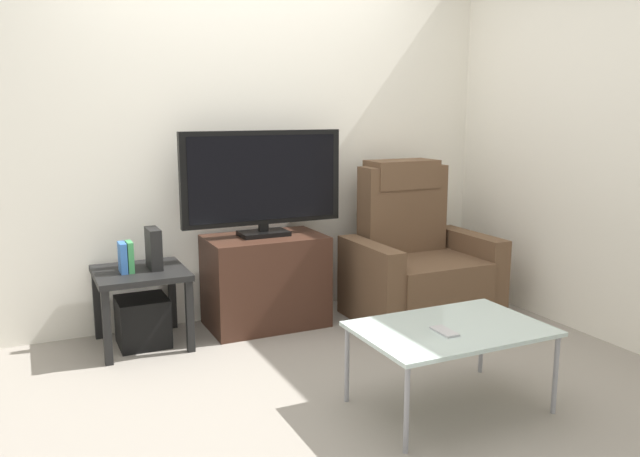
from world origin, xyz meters
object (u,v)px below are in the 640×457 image
subwoofer_box (143,321)px  book_leftmost (123,258)px  cell_phone (444,331)px  television (263,181)px  game_console (154,248)px  coffee_table (451,332)px  side_table (141,282)px  tv_stand (265,281)px  book_middle (130,257)px  recliner_armchair (417,262)px

subwoofer_box → book_leftmost: (-0.10, -0.02, 0.42)m
book_leftmost → cell_phone: size_ratio=1.22×
television → game_console: 0.82m
game_console → cell_phone: 1.88m
coffee_table → cell_phone: bearing=-146.0°
side_table → coffee_table: size_ratio=0.60×
tv_stand → book_leftmost: 0.96m
side_table → game_console: size_ratio=2.16×
tv_stand → book_middle: (-0.88, -0.05, 0.26)m
tv_stand → game_console: bearing=-178.8°
recliner_armchair → subwoofer_box: 1.90m
side_table → game_console: (0.09, 0.01, 0.20)m
side_table → coffee_table: bearing=-51.4°
cell_phone → side_table: bearing=127.2°
television → tv_stand: bearing=-90.0°
tv_stand → cell_phone: size_ratio=5.17×
side_table → coffee_table: side_table is taller
book_middle → coffee_table: book_middle is taller
tv_stand → coffee_table: size_ratio=0.86×
tv_stand → recliner_armchair: (1.06, -0.23, 0.07)m
tv_stand → book_leftmost: bearing=-177.2°
cell_phone → tv_stand: bearing=102.2°
book_leftmost → coffee_table: 1.98m
tv_stand → subwoofer_box: (-0.82, -0.03, -0.16)m
recliner_armchair → coffee_table: size_ratio=1.20×
tv_stand → recliner_armchair: bearing=-12.1°
recliner_armchair → book_middle: recliner_armchair is taller
cell_phone → recliner_armchair: bearing=62.2°
recliner_armchair → book_middle: (-1.93, 0.18, 0.20)m
book_leftmost → coffee_table: book_leftmost is taller
subwoofer_box → book_middle: 0.42m
coffee_table → cell_phone: size_ratio=6.00×
game_console → tv_stand: bearing=1.2°
recliner_armchair → side_table: (-1.88, 0.20, 0.03)m
recliner_armchair → tv_stand: bearing=160.5°
side_table → cell_phone: bearing=-54.1°
recliner_armchair → game_console: recliner_armchair is taller
subwoofer_box → book_middle: book_middle is taller
book_middle → game_console: (0.15, 0.03, 0.03)m
recliner_armchair → coffee_table: 1.47m
book_middle → coffee_table: 1.95m
subwoofer_box → television: bearing=3.1°
subwoofer_box → coffee_table: bearing=-51.4°
book_middle → coffee_table: bearing=-49.7°
television → book_leftmost: bearing=-176.0°
book_leftmost → game_console: game_console is taller
book_middle → game_console: bearing=11.4°
tv_stand → game_console: (-0.73, -0.02, 0.29)m
television → subwoofer_box: 1.17m
game_console → coffee_table: (1.11, -1.51, -0.21)m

